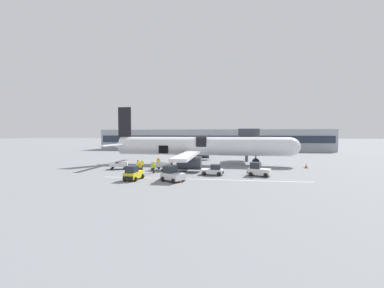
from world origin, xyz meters
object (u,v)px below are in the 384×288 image
object	(u,v)px
baggage_cart_loading	(161,167)
ground_crew_loader_b	(158,162)
baggage_tug_rear	(172,175)
ground_crew_helper	(154,167)
suitcase_on_tarmac_upright	(170,171)
ground_crew_supervisor	(172,162)
ground_crew_loader_a	(140,167)
baggage_cart_queued	(119,166)
ground_crew_marshal	(142,165)
airplane	(199,147)
baggage_tug_mid	(133,174)
ground_crew_driver	(138,165)
baggage_tug_lead	(258,170)
baggage_tug_spare	(213,170)

from	to	relation	value
baggage_cart_loading	ground_crew_loader_b	bearing A→B (deg)	113.65
baggage_tug_rear	ground_crew_loader_b	bearing A→B (deg)	114.77
ground_crew_helper	suitcase_on_tarmac_upright	size ratio (longest dim) A/B	2.73
baggage_tug_rear	ground_crew_supervisor	xyz separation A→B (m)	(-2.46, 10.11, 0.19)
ground_crew_loader_a	ground_crew_loader_b	distance (m)	5.44
ground_crew_loader_b	ground_crew_loader_a	bearing A→B (deg)	-100.67
ground_crew_loader_b	ground_crew_helper	world-z (taller)	ground_crew_loader_b
baggage_cart_queued	ground_crew_supervisor	xyz separation A→B (m)	(7.79, 2.24, 0.43)
ground_crew_loader_a	ground_crew_marshal	bearing A→B (deg)	105.63
airplane	ground_crew_supervisor	size ratio (longest dim) A/B	18.69
baggage_cart_queued	ground_crew_marshal	xyz separation A→B (m)	(4.00, -0.94, 0.40)
baggage_tug_mid	ground_crew_driver	world-z (taller)	ground_crew_driver
baggage_tug_rear	baggage_cart_queued	bearing A→B (deg)	142.50
baggage_tug_mid	ground_crew_loader_b	xyz separation A→B (m)	(0.15, 9.93, 0.20)
baggage_tug_lead	ground_crew_driver	distance (m)	16.73
baggage_tug_spare	baggage_cart_queued	xyz separation A→B (m)	(-14.72, 3.12, -0.10)
ground_crew_loader_a	ground_crew_loader_b	bearing A→B (deg)	79.33
ground_crew_supervisor	suitcase_on_tarmac_upright	distance (m)	4.30
baggage_tug_rear	ground_crew_loader_a	xyz separation A→B (m)	(-5.61, 4.62, 0.16)
ground_crew_loader_b	suitcase_on_tarmac_upright	distance (m)	5.02
ground_crew_driver	suitcase_on_tarmac_upright	world-z (taller)	ground_crew_driver
baggage_tug_lead	baggage_tug_mid	xyz separation A→B (m)	(-15.05, -4.85, -0.01)
baggage_tug_lead	ground_crew_driver	bearing A→B (deg)	176.73
baggage_tug_mid	ground_crew_supervisor	xyz separation A→B (m)	(2.29, 10.07, 0.21)
ground_crew_marshal	baggage_tug_lead	bearing A→B (deg)	-7.03
ground_crew_helper	ground_crew_marshal	size ratio (longest dim) A/B	0.95
baggage_cart_loading	ground_crew_marshal	distance (m)	2.81
baggage_tug_lead	ground_crew_helper	world-z (taller)	baggage_tug_lead
suitcase_on_tarmac_upright	ground_crew_helper	bearing A→B (deg)	-155.52
baggage_tug_lead	baggage_cart_loading	bearing A→B (deg)	169.35
baggage_tug_lead	ground_crew_helper	bearing A→B (deg)	179.67
ground_crew_loader_b	airplane	bearing A→B (deg)	39.79
ground_crew_helper	baggage_tug_spare	bearing A→B (deg)	-1.55
baggage_tug_mid	ground_crew_supervisor	size ratio (longest dim) A/B	1.68
baggage_tug_rear	baggage_tug_spare	size ratio (longest dim) A/B	1.02
ground_crew_loader_b	ground_crew_supervisor	bearing A→B (deg)	3.92
baggage_tug_rear	ground_crew_marshal	size ratio (longest dim) A/B	1.79
airplane	suitcase_on_tarmac_upright	distance (m)	10.02
ground_crew_supervisor	ground_crew_marshal	bearing A→B (deg)	-140.02
baggage_tug_spare	ground_crew_loader_b	world-z (taller)	ground_crew_loader_b
ground_crew_driver	airplane	bearing A→B (deg)	49.41
airplane	ground_crew_supervisor	xyz separation A→B (m)	(-3.92, -4.90, -2.21)
ground_crew_loader_a	ground_crew_loader_b	xyz separation A→B (m)	(1.01, 5.35, 0.02)
ground_crew_helper	ground_crew_marshal	bearing A→B (deg)	141.32
baggage_tug_lead	baggage_cart_loading	world-z (taller)	baggage_tug_lead
baggage_tug_spare	baggage_cart_loading	world-z (taller)	baggage_tug_spare
baggage_tug_spare	ground_crew_loader_a	bearing A→B (deg)	-179.26
baggage_cart_queued	ground_crew_loader_a	bearing A→B (deg)	-34.94
baggage_cart_queued	suitcase_on_tarmac_upright	world-z (taller)	baggage_cart_queued
ground_crew_supervisor	ground_crew_marshal	distance (m)	4.95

